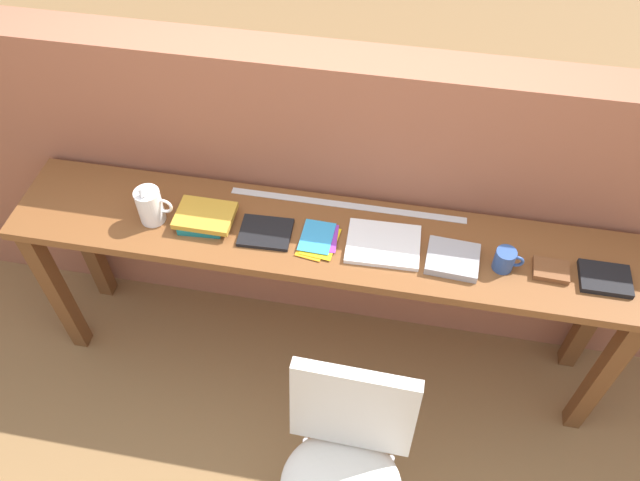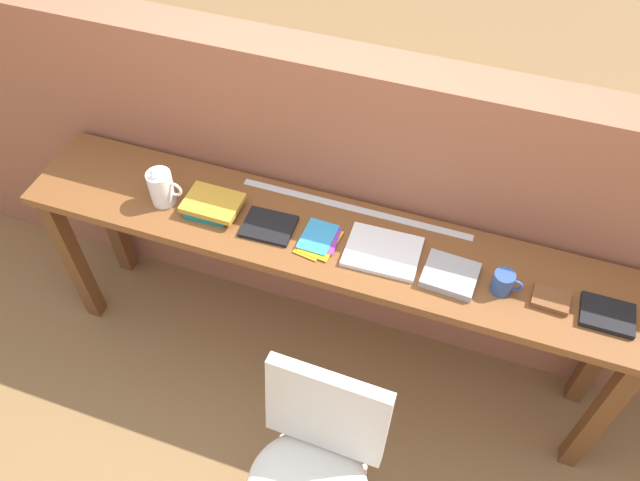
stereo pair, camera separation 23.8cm
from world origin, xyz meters
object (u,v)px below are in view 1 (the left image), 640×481
chair_white_moulded (345,460)px  mug (505,260)px  magazine_cycling (266,232)px  book_open_centre (383,244)px  leather_journal_brown (551,270)px  book_repair_rightmost (605,279)px  pitcher_white (150,206)px  book_stack_leftmost (204,217)px  pamphlet_pile_colourful (318,240)px

chair_white_moulded → mug: size_ratio=8.10×
magazine_cycling → book_open_centre: (0.46, 0.02, 0.00)m
magazine_cycling → leather_journal_brown: leather_journal_brown is taller
leather_journal_brown → book_repair_rightmost: (0.19, -0.00, -0.00)m
pitcher_white → book_open_centre: (0.91, 0.02, -0.07)m
book_stack_leftmost → mug: bearing=-1.1°
book_repair_rightmost → magazine_cycling: bearing=180.0°
pamphlet_pile_colourful → mug: mug is taller
book_open_centre → leather_journal_brown: leather_journal_brown is taller
pitcher_white → book_stack_leftmost: 0.21m
mug → book_stack_leftmost: bearing=178.9°
pamphlet_pile_colourful → mug: size_ratio=1.80×
book_open_centre → mug: bearing=-5.0°
book_open_centre → leather_journal_brown: (0.62, -0.02, 0.00)m
pitcher_white → magazine_cycling: pitcher_white is taller
book_open_centre → leather_journal_brown: 0.62m
book_stack_leftmost → book_repair_rightmost: (1.53, -0.02, -0.02)m
pitcher_white → book_repair_rightmost: size_ratio=1.00×
mug → pitcher_white: bearing=180.0°
pamphlet_pile_colourful → book_repair_rightmost: 1.07m
magazine_cycling → book_open_centre: 0.46m
pitcher_white → pamphlet_pile_colourful: bearing=0.3°
chair_white_moulded → book_open_centre: book_open_centre is taller
magazine_cycling → mug: 0.91m
pitcher_white → mug: (1.36, -0.00, -0.03)m
pitcher_white → book_open_centre: 0.92m
book_stack_leftmost → mug: size_ratio=2.06×
book_stack_leftmost → pamphlet_pile_colourful: size_ratio=1.15×
chair_white_moulded → book_open_centre: size_ratio=3.18×
chair_white_moulded → book_stack_leftmost: 1.06m
magazine_cycling → chair_white_moulded: bearing=-60.3°
book_open_centre → mug: mug is taller
book_stack_leftmost → leather_journal_brown: 1.33m
book_open_centre → book_repair_rightmost: (0.82, -0.02, 0.00)m
magazine_cycling → book_repair_rightmost: bearing=-2.2°
book_stack_leftmost → book_repair_rightmost: book_stack_leftmost is taller
chair_white_moulded → pamphlet_pile_colourful: pamphlet_pile_colourful is taller
book_stack_leftmost → mug: mug is taller
book_open_centre → magazine_cycling: bearing=-179.1°
pitcher_white → mug: pitcher_white is taller
chair_white_moulded → book_open_centre: (0.03, 0.72, 0.36)m
mug → leather_journal_brown: 0.18m
pamphlet_pile_colourful → leather_journal_brown: size_ratio=1.52×
book_open_centre → leather_journal_brown: size_ratio=2.15×
book_stack_leftmost → pamphlet_pile_colourful: 0.46m
chair_white_moulded → pitcher_white: size_ratio=4.85×
book_open_centre → pitcher_white: bearing=179.8°
book_open_centre → leather_journal_brown: bearing=-3.3°
pitcher_white → book_stack_leftmost: size_ratio=0.81×
book_stack_leftmost → leather_journal_brown: book_stack_leftmost is taller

